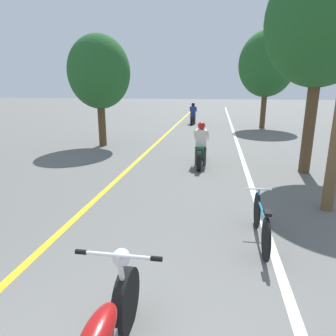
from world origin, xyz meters
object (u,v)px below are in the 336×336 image
at_px(roadside_tree_right_near, 322,22).
at_px(motorcycle_rider_lead, 201,149).
at_px(bicycle_parked, 261,222).
at_px(motorcycle_rider_far, 193,116).
at_px(roadside_tree_right_far, 267,64).
at_px(roadside_tree_left, 99,73).

distance_m(roadside_tree_right_near, motorcycle_rider_lead, 4.82).
height_order(roadside_tree_right_near, bicycle_parked, roadside_tree_right_near).
bearing_deg(roadside_tree_right_near, motorcycle_rider_far, 110.48).
xyz_separation_m(roadside_tree_right_near, roadside_tree_right_far, (0.12, 10.07, -0.41)).
distance_m(roadside_tree_left, motorcycle_rider_far, 9.38).
bearing_deg(roadside_tree_left, motorcycle_rider_far, 68.84).
relative_size(roadside_tree_left, bicycle_parked, 2.62).
xyz_separation_m(roadside_tree_right_far, motorcycle_rider_far, (-4.42, 1.44, -3.22)).
bearing_deg(motorcycle_rider_lead, roadside_tree_right_near, -6.43).
bearing_deg(roadside_tree_right_near, bicycle_parked, -112.36).
relative_size(motorcycle_rider_far, bicycle_parked, 1.22).
relative_size(motorcycle_rider_lead, bicycle_parked, 1.17).
relative_size(roadside_tree_left, motorcycle_rider_lead, 2.24).
bearing_deg(roadside_tree_right_far, motorcycle_rider_lead, -108.58).
xyz_separation_m(roadside_tree_left, motorcycle_rider_far, (3.26, 8.43, -2.52)).
bearing_deg(roadside_tree_left, roadside_tree_right_near, -22.13).
bearing_deg(motorcycle_rider_far, bicycle_parked, -81.40).
relative_size(roadside_tree_right_far, motorcycle_rider_far, 2.65).
bearing_deg(roadside_tree_left, motorcycle_rider_lead, -31.63).
bearing_deg(motorcycle_rider_far, motorcycle_rider_lead, -84.08).
height_order(roadside_tree_left, motorcycle_rider_far, roadside_tree_left).
height_order(roadside_tree_left, motorcycle_rider_lead, roadside_tree_left).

